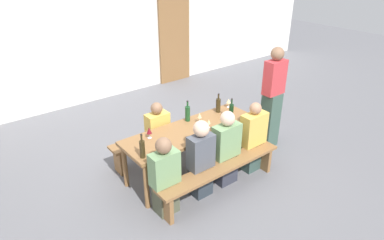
# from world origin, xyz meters

# --- Properties ---
(ground_plane) EXTENTS (24.00, 24.00, 0.00)m
(ground_plane) POSITION_xyz_m (0.00, 0.00, 0.00)
(ground_plane) COLOR slate
(back_wall) EXTENTS (14.00, 0.20, 3.20)m
(back_wall) POSITION_xyz_m (0.00, 3.70, 1.60)
(back_wall) COLOR silver
(back_wall) RESTS_ON ground
(wooden_door) EXTENTS (0.90, 0.06, 2.10)m
(wooden_door) POSITION_xyz_m (2.20, 3.56, 1.05)
(wooden_door) COLOR olive
(wooden_door) RESTS_ON ground
(tasting_table) EXTENTS (2.15, 0.71, 0.75)m
(tasting_table) POSITION_xyz_m (0.00, 0.00, 0.67)
(tasting_table) COLOR olive
(tasting_table) RESTS_ON ground
(bench_near) EXTENTS (2.05, 0.30, 0.45)m
(bench_near) POSITION_xyz_m (0.00, -0.66, 0.36)
(bench_near) COLOR olive
(bench_near) RESTS_ON ground
(bench_far) EXTENTS (2.05, 0.30, 0.45)m
(bench_far) POSITION_xyz_m (0.00, 0.66, 0.36)
(bench_far) COLOR olive
(bench_far) RESTS_ON ground
(wine_bottle_0) EXTENTS (0.07, 0.07, 0.34)m
(wine_bottle_0) POSITION_xyz_m (0.70, -0.10, 0.88)
(wine_bottle_0) COLOR #143319
(wine_bottle_0) RESTS_ON tasting_table
(wine_bottle_1) EXTENTS (0.07, 0.07, 0.34)m
(wine_bottle_1) POSITION_xyz_m (-0.97, -0.21, 0.88)
(wine_bottle_1) COLOR #332814
(wine_bottle_1) RESTS_ON tasting_table
(wine_bottle_2) EXTENTS (0.08, 0.08, 0.32)m
(wine_bottle_2) POSITION_xyz_m (0.70, 0.21, 0.87)
(wine_bottle_2) COLOR #332814
(wine_bottle_2) RESTS_ON tasting_table
(wine_bottle_3) EXTENTS (0.08, 0.08, 0.34)m
(wine_bottle_3) POSITION_xyz_m (0.12, 0.26, 0.88)
(wine_bottle_3) COLOR #194723
(wine_bottle_3) RESTS_ON tasting_table
(wine_glass_0) EXTENTS (0.08, 0.08, 0.17)m
(wine_glass_0) POSITION_xyz_m (-0.64, 0.16, 0.87)
(wine_glass_0) COLOR silver
(wine_glass_0) RESTS_ON tasting_table
(wine_glass_1) EXTENTS (0.07, 0.07, 0.17)m
(wine_glass_1) POSITION_xyz_m (0.21, 0.09, 0.87)
(wine_glass_1) COLOR silver
(wine_glass_1) RESTS_ON tasting_table
(wine_glass_2) EXTENTS (0.06, 0.06, 0.14)m
(wine_glass_2) POSITION_xyz_m (0.22, -0.12, 0.85)
(wine_glass_2) COLOR silver
(wine_glass_2) RESTS_ON tasting_table
(wine_glass_3) EXTENTS (0.08, 0.08, 0.15)m
(wine_glass_3) POSITION_xyz_m (0.97, 0.24, 0.86)
(wine_glass_3) COLOR silver
(wine_glass_3) RESTS_ON tasting_table
(seated_guest_near_0) EXTENTS (0.38, 0.24, 1.12)m
(seated_guest_near_0) POSITION_xyz_m (-0.83, -0.51, 0.53)
(seated_guest_near_0) COLOR #50543E
(seated_guest_near_0) RESTS_ON ground
(seated_guest_near_1) EXTENTS (0.36, 0.24, 1.16)m
(seated_guest_near_1) POSITION_xyz_m (-0.24, -0.51, 0.56)
(seated_guest_near_1) COLOR #2A333C
(seated_guest_near_1) RESTS_ON ground
(seated_guest_near_2) EXTENTS (0.42, 0.24, 1.16)m
(seated_guest_near_2) POSITION_xyz_m (0.23, -0.51, 0.55)
(seated_guest_near_2) COLOR #31333F
(seated_guest_near_2) RESTS_ON ground
(seated_guest_near_3) EXTENTS (0.42, 0.24, 1.14)m
(seated_guest_near_3) POSITION_xyz_m (0.79, -0.51, 0.53)
(seated_guest_near_3) COLOR #354C46
(seated_guest_near_3) RESTS_ON ground
(seated_guest_far_0) EXTENTS (0.36, 0.24, 1.08)m
(seated_guest_far_0) POSITION_xyz_m (-0.28, 0.51, 0.51)
(seated_guest_far_0) COLOR #394A56
(seated_guest_far_0) RESTS_ON ground
(standing_host) EXTENTS (0.37, 0.24, 1.77)m
(standing_host) POSITION_xyz_m (1.57, -0.18, 0.87)
(standing_host) COLOR #3A5549
(standing_host) RESTS_ON ground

